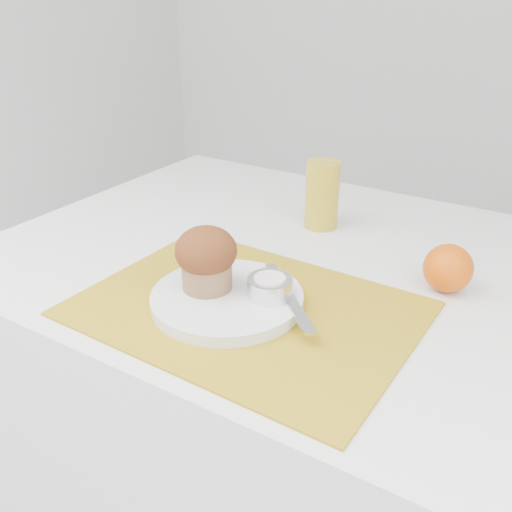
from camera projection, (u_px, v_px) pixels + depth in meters
The scene contains 11 objects.
table at pixel (322, 433), 1.13m from camera, with size 1.20×0.80×0.75m, color white.
placemat at pixel (246, 309), 0.83m from camera, with size 0.48×0.35×0.00m, color #B28E18.
plate at pixel (227, 299), 0.84m from camera, with size 0.22×0.22×0.02m, color white.
ramekin at pixel (270, 287), 0.82m from camera, with size 0.07×0.07×0.03m, color silver.
cream at pixel (270, 279), 0.81m from camera, with size 0.05×0.05×0.01m, color white.
raspberry_near at pixel (266, 277), 0.86m from camera, with size 0.02×0.02×0.02m, color #550205.
raspberry_far at pixel (270, 284), 0.84m from camera, with size 0.02×0.02×0.02m, color #630209.
butter_knife at pixel (288, 296), 0.82m from camera, with size 0.20×0.02×0.00m, color silver.
orange at pixel (448, 268), 0.87m from camera, with size 0.08×0.08×0.08m, color #E55B08.
juice_glass at pixel (322, 195), 1.08m from camera, with size 0.07×0.07×0.13m, color gold.
muffin at pixel (206, 257), 0.83m from camera, with size 0.10×0.10×0.10m.
Camera 1 is at (0.34, -0.74, 1.19)m, focal length 40.00 mm.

